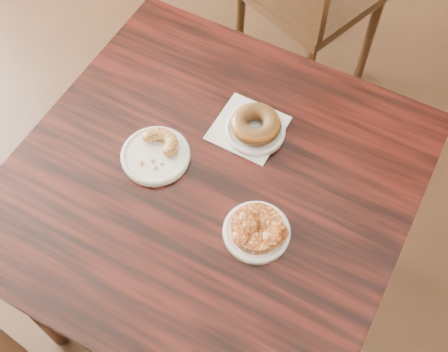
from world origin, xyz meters
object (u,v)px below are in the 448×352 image
Objects in this scene: cafe_table at (212,247)px; apple_fritter at (257,227)px; glazed_donut at (256,124)px; cruller_fragment at (155,151)px.

apple_fritter reaches higher than cafe_table.
glazed_donut is 0.78× the size of apple_fritter.
cafe_table is at bearing -92.91° from glazed_donut.
glazed_donut reaches higher than cruller_fragment.
apple_fritter is at bearing -3.39° from cruller_fragment.
cruller_fragment is (-0.14, -0.19, -0.01)m from glazed_donut.
glazed_donut reaches higher than cafe_table.
cruller_fragment is at bearing -177.05° from cafe_table.
cruller_fragment is (-0.29, 0.02, -0.00)m from apple_fritter.
cafe_table is 0.44m from glazed_donut.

